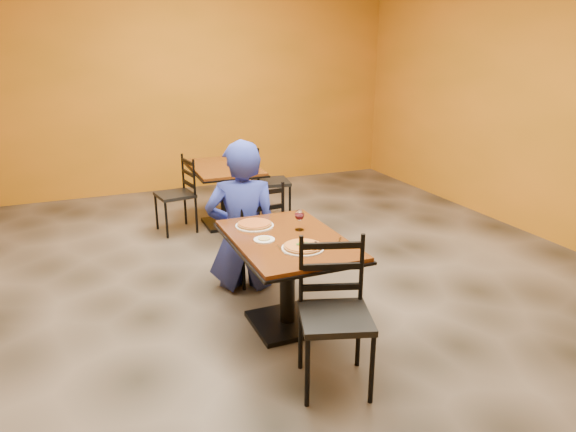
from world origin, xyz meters
name	(u,v)px	position (x,y,z in m)	size (l,w,h in m)	color
floor	(266,298)	(0.00, 0.00, 0.00)	(7.00, 8.00, 0.01)	black
wall_back	(170,90)	(0.00, 4.00, 1.50)	(7.00, 0.01, 3.00)	#C46D15
table_main	(287,261)	(0.00, -0.50, 0.56)	(0.83, 1.23, 0.75)	#5A2E0E
table_second	(224,182)	(0.23, 2.06, 0.55)	(0.80, 1.17, 0.75)	#5A2E0E
chair_main_near	(335,318)	(-0.02, -1.34, 0.49)	(0.45, 0.45, 0.99)	black
chair_main_far	(255,230)	(0.06, 0.45, 0.49)	(0.44, 0.44, 0.98)	black
chair_second_left	(175,195)	(-0.38, 2.06, 0.45)	(0.40, 0.40, 0.89)	black
chair_second_right	(271,182)	(0.84, 2.06, 0.48)	(0.44, 0.44, 0.97)	black
diner	(242,215)	(-0.09, 0.33, 0.69)	(0.67, 0.44, 1.38)	navy
plate_main	(303,248)	(0.01, -0.76, 0.76)	(0.31, 0.31, 0.01)	white
pizza_main	(303,246)	(0.01, -0.76, 0.77)	(0.28, 0.28, 0.02)	maroon
plate_far	(255,226)	(-0.15, -0.16, 0.76)	(0.31, 0.31, 0.01)	white
pizza_far	(255,224)	(-0.15, -0.16, 0.77)	(0.28, 0.28, 0.02)	orange
side_plate	(264,240)	(-0.18, -0.49, 0.76)	(0.16, 0.16, 0.01)	white
dip	(264,239)	(-0.18, -0.49, 0.76)	(0.09, 0.09, 0.01)	tan
wine_glass	(299,219)	(0.15, -0.38, 0.84)	(0.08, 0.08, 0.18)	white
fork	(282,250)	(-0.14, -0.73, 0.75)	(0.01, 0.19, 0.00)	silver
knife	(339,242)	(0.31, -0.75, 0.75)	(0.01, 0.21, 0.00)	silver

